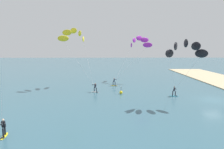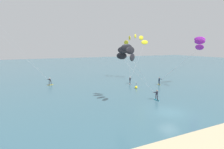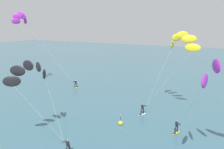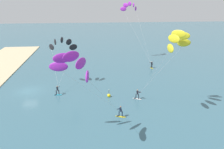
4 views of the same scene
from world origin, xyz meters
name	(u,v)px [view 2 (image 2 of 4)]	position (x,y,z in m)	size (l,w,h in m)	color
ground_plane	(169,112)	(0.00, 0.00, 0.00)	(240.00, 240.00, 0.00)	#386070
kitesurfer_nearshore	(198,45)	(15.80, 9.27, 9.02)	(8.45, 9.35, 10.68)	yellow
kitesurfer_mid_water	(128,54)	(-2.96, 6.02, 7.57)	(6.69, 5.45, 9.09)	#23ADD1
kitesurfer_far_out	(135,41)	(9.22, 22.76, 10.07)	(7.38, 7.78, 11.75)	white
marker_buoy	(136,87)	(3.93, 13.99, 0.30)	(0.56, 0.56, 1.38)	yellow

